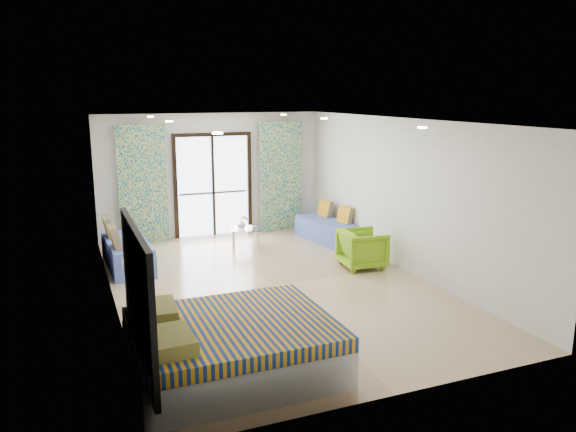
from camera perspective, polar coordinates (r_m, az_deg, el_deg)
name	(u,v)px	position (r m, az deg, el deg)	size (l,w,h in m)	color
floor	(272,285)	(9.39, -1.62, -7.03)	(5.00, 7.50, 0.01)	#9E7F5E
ceiling	(271,121)	(8.87, -1.73, 9.67)	(5.00, 7.50, 0.01)	silver
wall_back	(213,175)	(12.57, -7.67, 4.17)	(5.00, 0.01, 2.70)	silver
wall_front	(402,273)	(5.78, 11.51, -5.70)	(5.00, 0.01, 2.70)	silver
wall_left	(110,218)	(8.51, -17.65, -0.21)	(0.01, 7.50, 2.70)	silver
wall_right	(404,195)	(10.16, 11.67, 2.10)	(0.01, 7.50, 2.70)	silver
balcony_door	(213,179)	(12.55, -7.63, 3.74)	(1.76, 0.08, 2.28)	black
balcony_rail	(213,193)	(12.61, -7.60, 2.36)	(1.52, 0.03, 0.04)	#595451
curtain_left	(143,185)	(12.12, -14.56, 3.10)	(1.00, 0.10, 2.50)	white
curtain_right	(281,177)	(12.88, -0.75, 4.03)	(1.00, 0.10, 2.50)	white
downlight_a	(217,133)	(6.54, -7.18, 8.36)	(0.12, 0.12, 0.02)	#FFE0B2
downlight_b	(422,128)	(7.75, 13.49, 8.73)	(0.12, 0.12, 0.02)	#FFE0B2
downlight_c	(169,121)	(9.46, -11.97, 9.40)	(0.12, 0.12, 0.02)	#FFE0B2
downlight_d	(324,118)	(10.34, 3.70, 9.86)	(0.12, 0.12, 0.02)	#FFE0B2
downlight_e	(150,117)	(11.44, -13.80, 9.78)	(0.12, 0.12, 0.02)	#FFE0B2
downlight_f	(284,115)	(12.17, -0.45, 10.26)	(0.12, 0.12, 0.02)	#FFE0B2
headboard	(138,297)	(6.08, -15.00, -7.94)	(0.06, 2.10, 1.50)	black
switch_plate	(124,264)	(7.26, -16.35, -4.68)	(0.02, 0.10, 0.10)	silver
bed	(230,346)	(6.53, -5.87, -13.02)	(2.24, 1.82, 0.77)	silver
daybed_left	(126,252)	(10.66, -16.09, -3.58)	(0.78, 1.84, 0.90)	#495EAE
daybed_right	(327,229)	(12.14, 3.95, -1.33)	(0.84, 1.69, 0.80)	#495EAE
coffee_table	(245,230)	(11.69, -4.38, -1.44)	(0.70, 0.70, 0.66)	silver
vase	(241,224)	(11.67, -4.75, -0.82)	(0.17, 0.18, 0.17)	white
armchair	(363,247)	(10.30, 7.58, -3.15)	(0.74, 0.70, 0.76)	#73AC16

